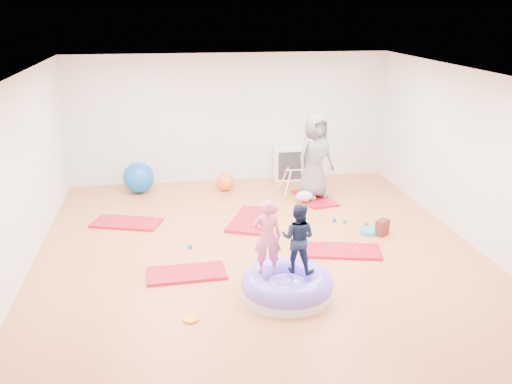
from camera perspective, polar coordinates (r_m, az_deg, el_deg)
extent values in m
cube|color=#CA7743|center=(9.20, 0.30, -5.91)|extent=(7.00, 8.00, 0.01)
cube|color=white|center=(8.45, 0.33, 11.69)|extent=(7.00, 8.00, 0.01)
cube|color=silver|center=(12.59, -2.67, 7.38)|extent=(7.00, 0.01, 2.80)
cube|color=silver|center=(5.08, 7.77, -9.64)|extent=(7.00, 0.01, 2.80)
cube|color=silver|center=(8.88, -22.59, 1.36)|extent=(0.01, 8.00, 2.80)
cube|color=silver|center=(9.90, 20.77, 3.21)|extent=(0.01, 8.00, 2.80)
cube|color=#AC1A3D|center=(8.48, -6.99, -8.08)|extent=(1.18, 0.63, 0.05)
cube|color=#AC1A3D|center=(10.54, -12.83, -3.02)|extent=(1.33, 0.95, 0.05)
cube|color=#AC1A3D|center=(10.41, -0.38, -2.80)|extent=(1.14, 1.49, 0.06)
cube|color=#AC1A3D|center=(9.25, 8.73, -5.85)|extent=(1.28, 0.85, 0.05)
cube|color=#AC1A3D|center=(11.63, 5.86, -0.63)|extent=(0.76, 1.22, 0.05)
cylinder|color=silver|center=(7.85, 3.09, -9.88)|extent=(1.22, 1.22, 0.14)
torus|color=#745FF0|center=(7.79, 3.11, -9.05)|extent=(1.26, 1.26, 0.33)
ellipsoid|color=#745FF0|center=(7.83, 3.10, -9.56)|extent=(0.67, 0.67, 0.30)
imported|color=#E15E92|center=(7.56, 1.13, -4.17)|extent=(0.40, 0.29, 1.04)
imported|color=#121F3E|center=(7.64, 4.24, -4.28)|extent=(0.58, 0.54, 0.96)
imported|color=slate|center=(11.43, 5.92, 3.57)|extent=(0.97, 0.83, 1.68)
ellipsoid|color=#B7D8F5|center=(11.37, 4.84, -0.40)|extent=(0.35, 0.22, 0.20)
sphere|color=tan|center=(11.21, 5.04, -0.54)|extent=(0.16, 0.16, 0.16)
sphere|color=blue|center=(10.49, 7.83, -2.77)|extent=(0.07, 0.07, 0.07)
sphere|color=blue|center=(7.87, 0.27, -10.04)|extent=(0.07, 0.07, 0.07)
sphere|color=blue|center=(9.33, -6.58, -5.44)|extent=(0.07, 0.07, 0.07)
sphere|color=red|center=(10.38, 10.99, -3.17)|extent=(0.07, 0.07, 0.07)
sphere|color=blue|center=(9.34, 7.34, -5.44)|extent=(0.07, 0.07, 0.07)
sphere|color=#218C3F|center=(10.46, 8.88, -2.88)|extent=(0.07, 0.07, 0.07)
sphere|color=red|center=(10.41, -10.02, -3.04)|extent=(0.07, 0.07, 0.07)
sphere|color=#F69504|center=(9.33, 9.97, -5.62)|extent=(0.07, 0.07, 0.07)
sphere|color=blue|center=(8.18, 6.77, -8.99)|extent=(0.07, 0.07, 0.07)
sphere|color=blue|center=(12.16, -11.65, 1.42)|extent=(0.66, 0.66, 0.66)
sphere|color=orange|center=(12.10, -3.13, 1.05)|extent=(0.39, 0.39, 0.39)
cylinder|color=white|center=(11.70, 3.21, 0.82)|extent=(0.19, 0.19, 0.51)
cylinder|color=white|center=(12.11, 2.78, 1.43)|extent=(0.19, 0.19, 0.51)
cylinder|color=white|center=(11.81, 5.44, 0.93)|extent=(0.19, 0.19, 0.51)
cylinder|color=white|center=(12.21, 4.95, 1.52)|extent=(0.19, 0.19, 0.51)
cylinder|color=white|center=(11.89, 4.12, 2.20)|extent=(0.49, 0.03, 0.03)
sphere|color=red|center=(11.84, 2.96, 2.15)|extent=(0.06, 0.06, 0.06)
sphere|color=blue|center=(11.95, 5.27, 2.25)|extent=(0.06, 0.06, 0.06)
cube|color=white|center=(12.84, 3.46, 2.85)|extent=(0.73, 0.36, 0.73)
cube|color=#323131|center=(12.68, 3.63, 2.65)|extent=(0.63, 0.02, 0.63)
cube|color=white|center=(12.79, 3.51, 2.79)|extent=(0.02, 0.25, 0.65)
cube|color=white|center=(12.79, 3.51, 2.79)|extent=(0.65, 0.25, 0.02)
cylinder|color=teal|center=(10.06, 11.21, -3.87)|extent=(0.34, 0.34, 0.08)
cube|color=#9D3625|center=(9.99, 12.52, -3.50)|extent=(0.28, 0.27, 0.28)
cylinder|color=#F69504|center=(7.36, -6.52, -12.50)|extent=(0.21, 0.21, 0.03)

